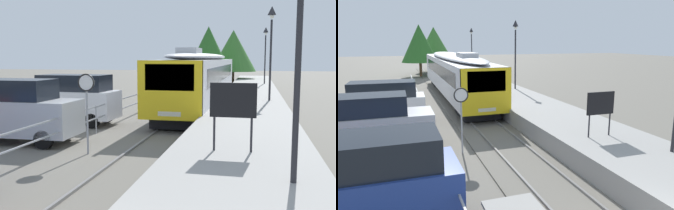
{
  "view_description": "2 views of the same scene",
  "coord_description": "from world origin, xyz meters",
  "views": [
    {
      "loc": [
        3.58,
        -3.86,
        3.33
      ],
      "look_at": [
        0.4,
        10.11,
        1.6
      ],
      "focal_mm": 41.57,
      "sensor_mm": 36.0,
      "label": 1
    },
    {
      "loc": [
        -4.41,
        -3.85,
        4.64
      ],
      "look_at": [
        0.4,
        10.11,
        1.6
      ],
      "focal_mm": 33.2,
      "sensor_mm": 36.0,
      "label": 2
    }
  ],
  "objects": [
    {
      "name": "platform_lamp_mid_platform",
      "position": [
        4.34,
        19.28,
        4.62
      ],
      "size": [
        0.34,
        0.34,
        5.35
      ],
      "color": "#232328",
      "rests_on": "station_platform"
    },
    {
      "name": "platform_notice_board",
      "position": [
        3.01,
        6.25,
        2.19
      ],
      "size": [
        1.2,
        0.08,
        1.8
      ],
      "color": "#232328",
      "rests_on": "station_platform"
    },
    {
      "name": "parked_van_blue",
      "position": [
        -5.52,
        3.62,
        1.29
      ],
      "size": [
        4.91,
        1.98,
        2.51
      ],
      "color": "navy",
      "rests_on": "ground"
    },
    {
      "name": "speed_limit_sign",
      "position": [
        -2.1,
        8.47,
        2.12
      ],
      "size": [
        0.61,
        0.1,
        2.81
      ],
      "color": "#9EA0A5",
      "rests_on": "ground"
    },
    {
      "name": "track_rails",
      "position": [
        0.0,
        22.0,
        0.03
      ],
      "size": [
        3.2,
        60.0,
        0.14
      ],
      "color": "#6B665B",
      "rests_on": "ground"
    },
    {
      "name": "parked_van_silver",
      "position": [
        -5.68,
        9.62,
        1.29
      ],
      "size": [
        4.91,
        1.97,
        2.51
      ],
      "color": "#B7BABF",
      "rests_on": "ground"
    },
    {
      "name": "parked_van_white",
      "position": [
        -5.52,
        14.06,
        1.29
      ],
      "size": [
        4.95,
        2.09,
        2.51
      ],
      "color": "white",
      "rests_on": "ground"
    },
    {
      "name": "tree_behind_carpark",
      "position": [
        -1.64,
        39.16,
        4.34
      ],
      "size": [
        4.78,
        4.78,
        6.79
      ],
      "color": "brown",
      "rests_on": "ground"
    },
    {
      "name": "ground_plane",
      "position": [
        -3.0,
        22.0,
        0.0
      ],
      "size": [
        160.0,
        160.0,
        0.0
      ],
      "primitive_type": "plane",
      "color": "#6B665B"
    },
    {
      "name": "commuter_train",
      "position": [
        0.0,
        21.91,
        2.15
      ],
      "size": [
        2.82,
        19.84,
        3.74
      ],
      "color": "silver",
      "rests_on": "track_rails"
    },
    {
      "name": "tree_behind_station_far",
      "position": [
        0.77,
        44.03,
        4.22
      ],
      "size": [
        5.5,
        5.5,
        6.7
      ],
      "color": "brown",
      "rests_on": "ground"
    },
    {
      "name": "station_platform",
      "position": [
        3.25,
        22.0,
        0.45
      ],
      "size": [
        3.9,
        60.0,
        0.9
      ],
      "primitive_type": "cube",
      "color": "#999691",
      "rests_on": "ground"
    },
    {
      "name": "carpark_fence",
      "position": [
        -3.3,
        12.0,
        0.91
      ],
      "size": [
        0.06,
        36.06,
        1.25
      ],
      "color": "#9EA0A5",
      "rests_on": "ground"
    },
    {
      "name": "platform_lamp_far_end",
      "position": [
        4.34,
        34.65,
        4.62
      ],
      "size": [
        0.34,
        0.34,
        5.35
      ],
      "color": "#232328",
      "rests_on": "station_platform"
    }
  ]
}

